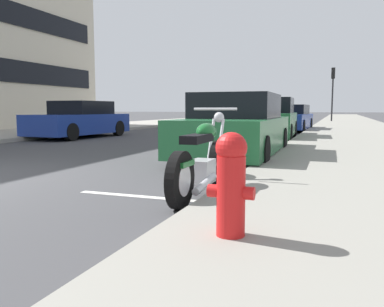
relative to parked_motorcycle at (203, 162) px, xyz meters
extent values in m
cube|color=gray|center=(11.62, -2.43, -0.36)|extent=(120.00, 4.40, 0.14)
cube|color=gray|center=(11.62, 11.00, -0.36)|extent=(120.00, 5.00, 0.14)
cube|color=silver|center=(-0.38, 0.47, -0.43)|extent=(0.12, 2.20, 0.01)
cylinder|color=black|center=(0.74, 0.01, -0.11)|extent=(0.65, 0.11, 0.65)
cylinder|color=silver|center=(0.74, 0.01, -0.11)|extent=(0.36, 0.12, 0.36)
cylinder|color=black|center=(-0.79, 0.00, -0.11)|extent=(0.65, 0.11, 0.65)
cylinder|color=silver|center=(-0.79, 0.00, -0.11)|extent=(0.36, 0.12, 0.36)
cube|color=silver|center=(-0.02, 0.00, -0.12)|extent=(0.40, 0.26, 0.30)
cube|color=black|center=(-0.20, 0.00, 0.31)|extent=(0.68, 0.22, 0.10)
ellipsoid|color=#196028|center=(0.16, 0.00, 0.37)|extent=(0.48, 0.24, 0.24)
cube|color=#196028|center=(-0.74, 0.00, 0.07)|extent=(0.36, 0.18, 0.06)
cube|color=#196028|center=(0.72, 0.01, 0.07)|extent=(0.32, 0.16, 0.06)
cylinder|color=silver|center=(0.59, 0.08, 0.21)|extent=(0.34, 0.05, 0.65)
cylinder|color=silver|center=(0.59, -0.06, 0.21)|extent=(0.34, 0.05, 0.65)
cylinder|color=silver|center=(0.56, 0.01, 0.67)|extent=(0.04, 0.62, 0.04)
sphere|color=silver|center=(0.76, 0.01, 0.55)|extent=(0.15, 0.15, 0.15)
cylinder|color=silver|center=(-0.32, -0.14, -0.22)|extent=(0.71, 0.09, 0.16)
cube|color=#236638|center=(4.09, 0.55, 0.10)|extent=(4.69, 1.92, 0.74)
cube|color=black|center=(4.12, 0.55, 0.74)|extent=(2.27, 1.73, 0.55)
cylinder|color=black|center=(5.61, 1.42, -0.12)|extent=(0.62, 0.23, 0.62)
cylinder|color=black|center=(5.64, -0.26, -0.12)|extent=(0.62, 0.23, 0.62)
cylinder|color=black|center=(2.53, 1.37, -0.12)|extent=(0.62, 0.23, 0.62)
cylinder|color=black|center=(2.56, -0.31, -0.12)|extent=(0.62, 0.23, 0.62)
cube|color=#236638|center=(9.91, 0.80, 0.12)|extent=(4.40, 2.04, 0.79)
cube|color=black|center=(9.96, 0.80, 0.80)|extent=(2.19, 1.79, 0.55)
cylinder|color=black|center=(11.29, 1.70, -0.12)|extent=(0.63, 0.25, 0.62)
cylinder|color=black|center=(11.37, 0.02, -0.12)|extent=(0.63, 0.25, 0.62)
cylinder|color=black|center=(8.44, 1.57, -0.12)|extent=(0.63, 0.25, 0.62)
cylinder|color=black|center=(8.52, -0.11, -0.12)|extent=(0.63, 0.25, 0.62)
cube|color=navy|center=(15.52, 0.69, 0.07)|extent=(4.60, 2.06, 0.69)
cube|color=black|center=(15.54, 0.69, 0.64)|extent=(2.38, 1.81, 0.46)
cylinder|color=black|center=(17.05, 1.47, -0.12)|extent=(0.63, 0.25, 0.62)
cylinder|color=black|center=(16.97, -0.22, -0.12)|extent=(0.63, 0.25, 0.62)
cylinder|color=black|center=(14.07, 1.60, -0.12)|extent=(0.63, 0.25, 0.62)
cylinder|color=black|center=(13.99, -0.08, -0.12)|extent=(0.63, 0.25, 0.62)
cube|color=#B7B7BC|center=(36.87, 6.77, 0.32)|extent=(2.41, 5.47, 0.95)
cube|color=black|center=(36.94, 7.74, 1.19)|extent=(2.07, 2.16, 0.77)
cylinder|color=black|center=(36.06, 8.65, -0.05)|extent=(0.31, 0.78, 0.76)
cylinder|color=black|center=(37.92, 8.53, -0.05)|extent=(0.31, 0.78, 0.76)
cylinder|color=black|center=(35.82, 5.02, -0.05)|extent=(0.31, 0.78, 0.76)
cylinder|color=black|center=(37.68, 4.90, -0.05)|extent=(0.31, 0.78, 0.76)
cube|color=navy|center=(8.19, 7.78, 0.10)|extent=(4.51, 1.99, 0.74)
cube|color=black|center=(8.38, 7.77, 0.72)|extent=(2.12, 1.73, 0.50)
cylinder|color=black|center=(6.69, 7.05, -0.12)|extent=(0.63, 0.25, 0.62)
cylinder|color=black|center=(6.77, 8.66, -0.12)|extent=(0.63, 0.25, 0.62)
cylinder|color=black|center=(9.61, 6.90, -0.12)|extent=(0.63, 0.25, 0.62)
cylinder|color=black|center=(9.69, 8.51, -0.12)|extent=(0.63, 0.25, 0.62)
cylinder|color=red|center=(-1.92, -0.87, 0.02)|extent=(0.22, 0.22, 0.62)
sphere|color=red|center=(-1.92, -0.87, 0.38)|extent=(0.24, 0.24, 0.24)
cylinder|color=red|center=(-1.92, -0.73, 0.05)|extent=(0.10, 0.08, 0.10)
cylinder|color=red|center=(-1.92, -1.01, 0.05)|extent=(0.10, 0.08, 0.10)
cylinder|color=black|center=(28.90, -1.11, 1.79)|extent=(0.12, 0.12, 4.17)
cube|color=black|center=(28.90, -1.11, 3.46)|extent=(0.28, 0.28, 0.85)
sphere|color=red|center=(29.05, -1.11, 3.70)|extent=(0.14, 0.14, 0.14)
sphere|color=gold|center=(29.05, -1.11, 3.44)|extent=(0.14, 0.14, 0.14)
sphere|color=green|center=(29.05, -1.11, 3.18)|extent=(0.14, 0.14, 0.14)
cube|color=black|center=(12.75, 13.27, 2.50)|extent=(8.28, 0.06, 1.10)
cube|color=black|center=(12.75, 13.27, 5.25)|extent=(8.28, 0.06, 1.10)
camera|label=1|loc=(-4.83, -1.62, 0.68)|focal=37.40mm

